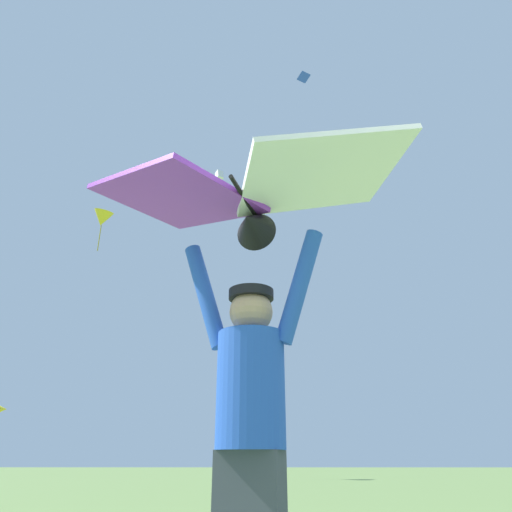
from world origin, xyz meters
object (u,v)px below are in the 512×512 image
Objects in this scene: distant_kite_white_overhead_distant at (219,176)px; distant_kite_yellow_low_left at (102,219)px; kite_flyer_person at (251,423)px; held_stunt_kite at (247,196)px; distant_kite_red_high_right at (295,195)px; distant_kite_blue_high_left at (303,77)px.

distant_kite_white_overhead_distant reaches higher than distant_kite_yellow_low_left.
held_stunt_kite is (-0.02, -0.08, 1.22)m from kite_flyer_person.
distant_kite_red_high_right is 13.69m from distant_kite_yellow_low_left.
distant_kite_red_high_right is (2.50, 26.91, 17.58)m from kite_flyer_person.
distant_kite_yellow_low_left reaches higher than kite_flyer_person.
distant_kite_blue_high_left reaches higher than distant_kite_red_high_right.
distant_kite_yellow_low_left is (-9.54, 22.13, 13.14)m from kite_flyer_person.
distant_kite_yellow_low_left is (-12.03, -4.78, -4.44)m from distant_kite_red_high_right.
distant_kite_white_overhead_distant is (-5.15, 9.19, 0.13)m from distant_kite_blue_high_left.
distant_kite_red_high_right is at bearing 84.70° from kite_flyer_person.
distant_kite_blue_high_left is 0.24× the size of distant_kite_yellow_low_left.
held_stunt_kite is at bearing -95.33° from distant_kite_red_high_right.
distant_kite_white_overhead_distant is at bearing 23.96° from distant_kite_yellow_low_left.
distant_kite_blue_high_left is 0.81× the size of distant_kite_white_overhead_distant.
kite_flyer_person is at bearing -66.69° from distant_kite_yellow_low_left.
held_stunt_kite reaches higher than kite_flyer_person.
distant_kite_yellow_low_left reaches higher than held_stunt_kite.
distant_kite_red_high_right is at bearing 21.66° from distant_kite_yellow_low_left.
distant_kite_blue_high_left is 10.54m from distant_kite_white_overhead_distant.
distant_kite_red_high_right reaches higher than distant_kite_yellow_low_left.
distant_kite_blue_high_left is at bearing -60.73° from distant_kite_white_overhead_distant.
kite_flyer_person is 27.45m from distant_kite_yellow_low_left.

